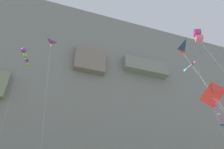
% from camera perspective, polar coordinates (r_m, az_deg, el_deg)
% --- Properties ---
extents(cliff_face, '(180.00, 27.78, 68.55)m').
position_cam_1_polar(cliff_face, '(71.67, -8.86, -9.50)').
color(cliff_face, gray).
rests_on(cliff_face, ground).
extents(kite_windsock_low_right, '(1.91, 5.61, 29.91)m').
position_cam_1_polar(kite_windsock_low_right, '(43.93, -21.65, 4.69)').
color(kite_windsock_low_right, purple).
rests_on(kite_windsock_low_right, ground).
extents(kite_banner_mid_center, '(1.21, 4.29, 25.37)m').
position_cam_1_polar(kite_banner_mid_center, '(37.00, 21.07, -1.55)').
color(kite_banner_mid_center, black).
rests_on(kite_banner_mid_center, ground).
extents(kite_delta_upper_mid, '(3.24, 6.80, 26.46)m').
position_cam_1_polar(kite_delta_upper_mid, '(35.30, -15.96, 6.06)').
color(kite_delta_upper_mid, purple).
rests_on(kite_delta_upper_mid, ground).
extents(kite_diamond_upper_left, '(2.73, 1.75, 9.50)m').
position_cam_1_polar(kite_diamond_upper_left, '(13.95, 25.47, -6.10)').
color(kite_diamond_upper_left, red).
rests_on(kite_diamond_upper_left, ground).
extents(kite_delta_far_right, '(1.14, 5.27, 13.68)m').
position_cam_1_polar(kite_delta_far_right, '(17.20, 17.73, 4.25)').
color(kite_delta_far_right, navy).
rests_on(kite_delta_far_right, ground).
extents(kite_box_mid_right, '(3.30, 4.47, 21.71)m').
position_cam_1_polar(kite_box_mid_right, '(27.76, 21.55, 9.27)').
color(kite_box_mid_right, '#CC3399').
rests_on(kite_box_mid_right, ground).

